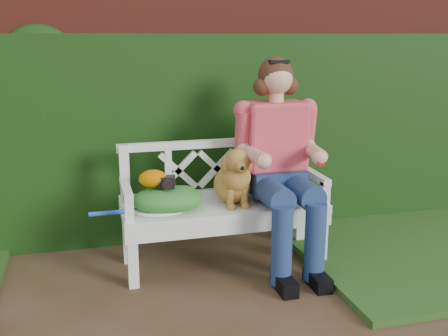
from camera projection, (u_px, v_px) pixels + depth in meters
name	position (u px, v px, depth m)	size (l,w,h in m)	color
brick_wall	(141.00, 107.00, 4.41)	(10.00, 0.30, 2.20)	maroon
ivy_hedge	(145.00, 141.00, 4.27)	(10.00, 0.18, 1.70)	#1A3710
garden_bench	(224.00, 234.00, 3.93)	(1.58, 0.60, 0.48)	white
seated_woman	(277.00, 160.00, 3.88)	(0.67, 0.89, 1.58)	#ED444C
dog	(233.00, 175.00, 3.82)	(0.29, 0.40, 0.44)	#B97350
tennis_racket	(155.00, 209.00, 3.69)	(0.70, 0.29, 0.03)	white
green_bag	(168.00, 199.00, 3.70)	(0.50, 0.39, 0.17)	#228E1A
camera_item	(166.00, 182.00, 3.66)	(0.12, 0.09, 0.08)	black
baseball_glove	(153.00, 178.00, 3.66)	(0.20, 0.15, 0.13)	#BD6300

